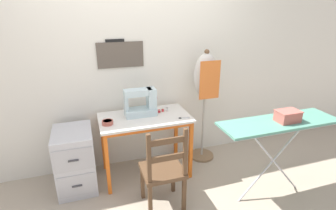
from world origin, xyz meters
TOP-DOWN VIEW (x-y plane):
  - ground_plane at (0.00, 0.00)m, footprint 14.00×14.00m
  - wall_back at (-0.00, 0.64)m, footprint 10.00×0.07m
  - sewing_table at (0.00, 0.28)m, footprint 1.02×0.58m
  - sewing_machine at (-0.01, 0.35)m, footprint 0.37×0.18m
  - fabric_bowl at (-0.42, 0.21)m, footprint 0.12×0.12m
  - scissors at (0.39, 0.12)m, footprint 0.13×0.06m
  - thread_spool_near_machine at (0.19, 0.35)m, footprint 0.04×0.04m
  - thread_spool_mid_table at (0.24, 0.37)m, footprint 0.04×0.04m
  - thread_spool_far_edge at (0.30, 0.38)m, footprint 0.03×0.03m
  - wooden_chair at (0.03, -0.33)m, footprint 0.40×0.38m
  - filing_cabinet at (-0.79, 0.28)m, footprint 0.40×0.54m
  - dress_form at (0.80, 0.41)m, footprint 0.32×0.32m
  - ironing_board at (1.16, -0.51)m, footprint 1.22×0.37m
  - storage_box at (1.23, -0.53)m, footprint 0.23×0.16m

SIDE VIEW (x-z plane):
  - ground_plane at x=0.00m, z-range 0.00..0.00m
  - filing_cabinet at x=-0.79m, z-range 0.00..0.69m
  - wooden_chair at x=0.03m, z-range -0.03..0.88m
  - sewing_table at x=0.00m, z-range 0.28..1.02m
  - scissors at x=0.39m, z-range 0.75..0.75m
  - thread_spool_near_machine at x=0.19m, z-range 0.75..0.78m
  - thread_spool_far_edge at x=0.30m, z-range 0.75..0.79m
  - thread_spool_mid_table at x=0.24m, z-range 0.75..0.79m
  - fabric_bowl at x=-0.42m, z-range 0.75..0.79m
  - ironing_board at x=1.16m, z-range 0.39..1.26m
  - sewing_machine at x=-0.01m, z-range 0.73..1.06m
  - storage_box at x=1.23m, z-range 0.87..0.98m
  - dress_form at x=0.80m, z-range 0.31..1.76m
  - wall_back at x=0.00m, z-range 0.00..2.55m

